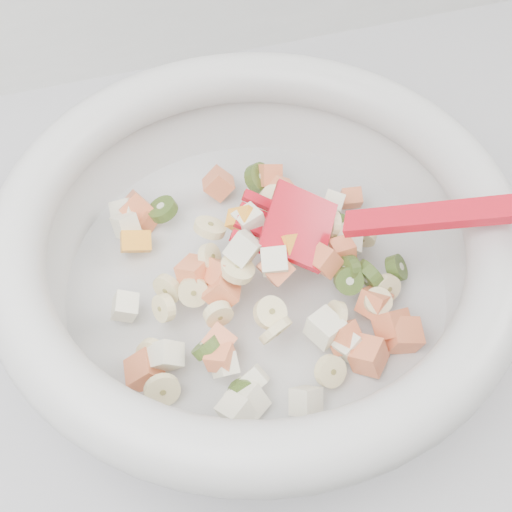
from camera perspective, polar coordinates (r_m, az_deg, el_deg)
name	(u,v)px	position (r m, az deg, el deg)	size (l,w,h in m)	color
counter	(224,434)	(0.99, -2.87, -15.51)	(2.00, 0.60, 0.90)	#A6A6AC
mixing_bowl	(257,246)	(0.51, 0.05, 0.91)	(0.46, 0.41, 0.16)	#BBBBB9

